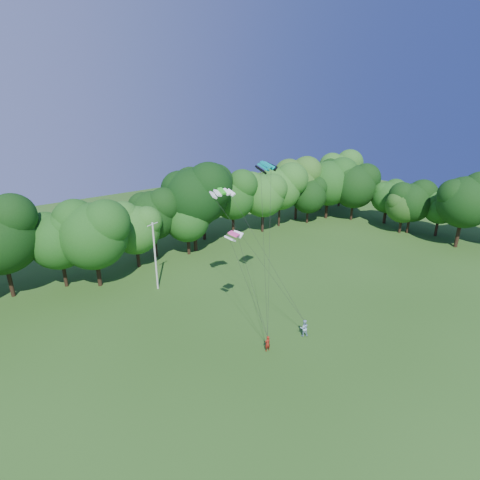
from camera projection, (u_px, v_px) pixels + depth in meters
ground at (368, 420)px, 26.94m from camera, size 160.00×160.00×0.00m
utility_pole at (155, 256)px, 44.38m from camera, size 1.61×0.71×8.51m
kite_flyer_left at (267, 343)px, 34.19m from camera, size 0.60×0.42×1.58m
kite_flyer_right at (304, 328)px, 36.38m from camera, size 1.07×1.02×1.75m
kite_teal at (266, 165)px, 35.15m from camera, size 2.87×1.98×0.64m
kite_green at (222, 191)px, 36.81m from camera, size 2.53×1.36×0.50m
kite_pink at (234, 234)px, 33.58m from camera, size 2.15×1.59×0.36m
tree_back_center at (193, 195)px, 54.60m from camera, size 9.67×9.67×14.07m
tree_back_east at (298, 178)px, 70.26m from camera, size 8.85×8.85×12.87m
tree_flank_east at (404, 200)px, 63.42m from camera, size 6.45×6.45×9.39m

